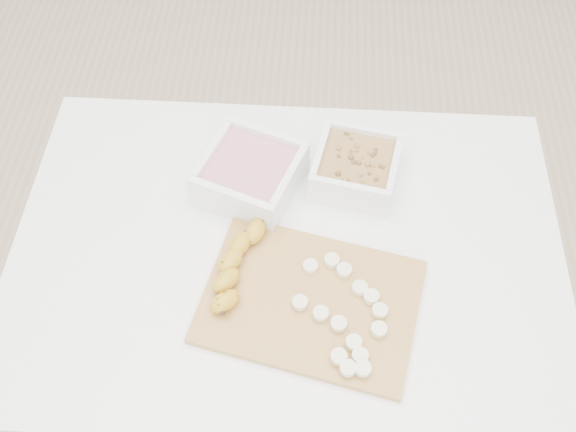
# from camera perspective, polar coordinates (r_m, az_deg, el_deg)

# --- Properties ---
(ground) EXTENTS (3.50, 3.50, 0.00)m
(ground) POSITION_cam_1_polar(r_m,az_deg,el_deg) (1.85, -0.06, -15.00)
(ground) COLOR #C6AD89
(ground) RESTS_ON ground
(table) EXTENTS (1.00, 0.70, 0.75)m
(table) POSITION_cam_1_polar(r_m,az_deg,el_deg) (1.25, -0.08, -5.16)
(table) COLOR white
(table) RESTS_ON ground
(bowl_yogurt) EXTENTS (0.22, 0.22, 0.08)m
(bowl_yogurt) POSITION_cam_1_polar(r_m,az_deg,el_deg) (1.21, -3.35, 3.77)
(bowl_yogurt) COLOR white
(bowl_yogurt) RESTS_ON table
(bowl_granola) EXTENTS (0.18, 0.18, 0.07)m
(bowl_granola) POSITION_cam_1_polar(r_m,az_deg,el_deg) (1.23, 6.05, 4.34)
(bowl_granola) COLOR white
(bowl_granola) RESTS_ON table
(cutting_board) EXTENTS (0.41, 0.33, 0.01)m
(cutting_board) POSITION_cam_1_polar(r_m,az_deg,el_deg) (1.10, 2.00, -7.59)
(cutting_board) COLOR #AC8640
(cutting_board) RESTS_ON table
(banana) EXTENTS (0.13, 0.20, 0.03)m
(banana) POSITION_cam_1_polar(r_m,az_deg,el_deg) (1.11, -4.62, -4.46)
(banana) COLOR #B9871B
(banana) RESTS_ON cutting_board
(banana_slices) EXTENTS (0.16, 0.22, 0.02)m
(banana_slices) POSITION_cam_1_polar(r_m,az_deg,el_deg) (1.08, 5.21, -8.82)
(banana_slices) COLOR beige
(banana_slices) RESTS_ON cutting_board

